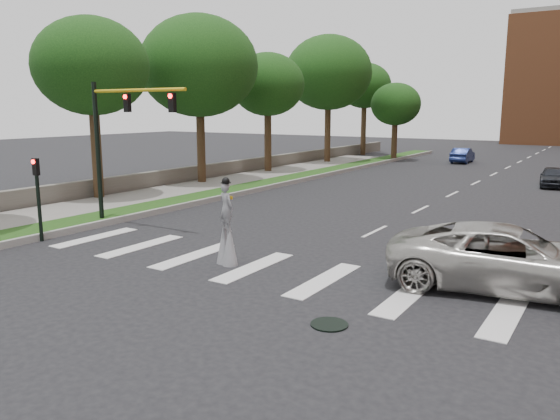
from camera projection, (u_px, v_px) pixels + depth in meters
The scene contains 18 objects.
ground_plane at pixel (270, 282), 16.20m from camera, with size 160.00×160.00×0.00m, color black.
grass_median at pixel (289, 179), 38.84m from camera, with size 2.00×60.00×0.25m, color #1B4012.
median_curb at pixel (302, 180), 38.29m from camera, with size 0.20×60.00×0.28m, color gray.
sidewalk_left at pixel (158, 195), 32.11m from camera, with size 4.00×60.00×0.18m, color slate.
stone_wall at pixel (243, 166), 43.32m from camera, with size 0.50×56.00×1.10m, color #5C574F.
manhole at pixel (329, 324), 12.96m from camera, with size 0.90×0.90×0.04m, color black.
traffic_signal at pixel (116, 131), 23.07m from camera, with size 5.30×0.23×6.20m.
secondary_signal at pixel (38, 192), 20.84m from camera, with size 0.25×0.21×3.23m.
stilt_performer at pixel (227, 231), 17.87m from camera, with size 0.83×0.61×2.90m.
suv_crossing at pixel (508, 258), 15.34m from camera, with size 3.05×6.62×1.84m, color #AFADA6.
car_near at pixel (553, 177), 35.79m from camera, with size 1.57×3.89×1.33m, color black.
car_mid at pixel (463, 155), 51.81m from camera, with size 1.50×4.29×1.41m, color navy.
tree_1 at pixel (91, 67), 29.36m from camera, with size 6.18×6.18×9.95m.
tree_2 at pixel (199, 66), 35.76m from camera, with size 7.79×7.79×11.13m.
tree_3 at pixel (268, 85), 42.48m from camera, with size 5.75×5.75×9.38m.
tree_4 at pixel (329, 73), 49.87m from camera, with size 7.97×7.97×11.70m.
tree_5 at pixel (365, 86), 59.34m from camera, with size 5.76×5.76×9.99m.
tree_6 at pixel (396, 105), 52.99m from camera, with size 4.84×4.84×7.56m.
Camera 1 is at (8.55, -12.98, 5.07)m, focal length 35.00 mm.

